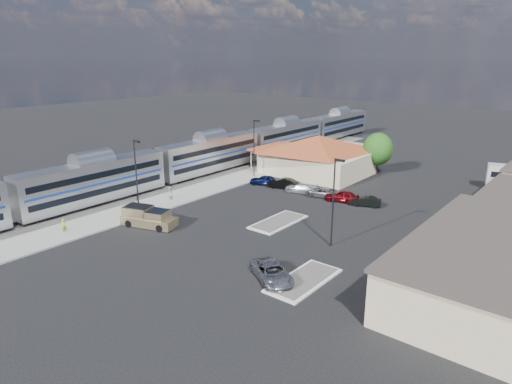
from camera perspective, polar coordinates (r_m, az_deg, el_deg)
The scene contains 22 objects.
ground at distance 53.11m, azimuth -1.96°, elevation -3.48°, with size 280.00×280.00×0.00m, color black.
railbed at distance 72.79m, azimuth -10.39°, elevation 1.92°, with size 16.00×100.00×0.12m, color #4C4944.
platform at distance 65.07m, azimuth -6.51°, elevation 0.34°, with size 5.50×92.00×0.18m, color gray.
passenger_train at distance 73.75m, azimuth -5.64°, elevation 4.56°, with size 3.00×104.00×5.55m.
freight_cars at distance 75.15m, azimuth -11.46°, elevation 3.79°, with size 2.80×46.00×4.00m.
station_depot at distance 73.59m, azimuth 7.61°, elevation 4.67°, with size 18.35×12.24×6.20m.
traffic_island_south at distance 52.21m, azimuth 2.81°, elevation -3.74°, with size 3.30×7.50×0.21m.
traffic_island_north at distance 39.50m, azimuth 6.00°, elevation -10.89°, with size 3.30×7.50×0.21m.
lamp_plat_s at distance 55.41m, azimuth -14.72°, elevation 2.60°, with size 1.08×0.25×9.00m.
lamp_plat_n at distance 70.32m, azimuth -0.20°, elevation 6.09°, with size 1.08×0.25×9.00m.
lamp_lot at distance 44.82m, azimuth 9.76°, elevation -0.40°, with size 1.08×0.25×9.00m.
tree_depot at distance 75.22m, azimuth 14.99°, elevation 5.21°, with size 4.71×4.71×6.63m.
pickup_truck at distance 52.12m, azimuth -13.23°, elevation -3.15°, with size 6.63×4.04×2.16m.
suv at distance 39.13m, azimuth 2.01°, elevation -10.03°, with size 2.48×5.37×1.49m, color #9FA2A6.
person_a at distance 52.72m, azimuth -22.88°, elevation -3.90°, with size 0.57×0.37×1.56m, color gold.
person_b at distance 60.59m, azimuth -10.71°, elevation -0.15°, with size 0.84×0.66×1.74m, color silver.
parked_car_a at distance 67.01m, azimuth 1.04°, elevation 1.51°, with size 1.73×4.30×1.46m, color #0D1742.
parked_car_b at distance 65.40m, azimuth 3.41°, elevation 1.10°, with size 1.56×4.48×1.48m, color black.
parked_car_c at distance 63.45m, azimuth 5.60°, elevation 0.48°, with size 1.85×4.56×1.32m, color silver.
parked_car_d at distance 62.08m, azimuth 8.22°, elevation -0.00°, with size 2.13×4.63×1.29m, color gray.
parked_car_e at distance 60.31m, azimuth 10.68°, elevation -0.51°, with size 1.79×4.45×1.52m, color maroon.
parked_car_f at distance 59.25m, azimuth 13.52°, elevation -1.13°, with size 1.35×3.86×1.27m, color black.
Camera 1 is at (32.70, -37.60, 18.39)m, focal length 32.00 mm.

